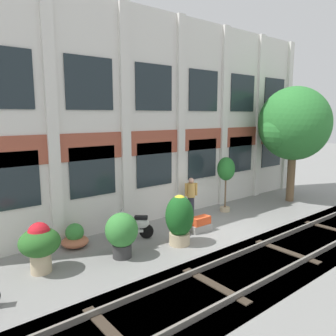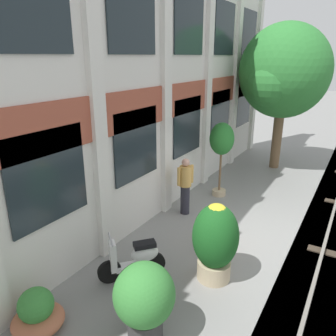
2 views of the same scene
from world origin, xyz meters
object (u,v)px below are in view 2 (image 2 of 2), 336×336
object	(u,v)px
potted_plant_tall_urn	(222,142)
broadleaf_tree	(284,74)
potted_plant_glazed_jar	(215,239)
potted_plant_square_trough	(221,232)
potted_plant_wide_bowl	(37,314)
resident_by_doorway	(185,185)
potted_plant_ribbed_drum	(144,298)
scooter_near_curb	(135,259)

from	to	relation	value
potted_plant_tall_urn	broadleaf_tree	bearing A→B (deg)	-11.88
potted_plant_glazed_jar	potted_plant_square_trough	bearing A→B (deg)	17.05
potted_plant_wide_bowl	potted_plant_square_trough	size ratio (longest dim) A/B	1.02
broadleaf_tree	resident_by_doorway	distance (m)	6.27
potted_plant_tall_urn	potted_plant_square_trough	world-z (taller)	potted_plant_tall_urn
broadleaf_tree	potted_plant_ribbed_drum	size ratio (longest dim) A/B	4.06
resident_by_doorway	potted_plant_tall_urn	bearing A→B (deg)	106.13
broadleaf_tree	resident_by_doorway	world-z (taller)	broadleaf_tree
potted_plant_square_trough	scooter_near_curb	size ratio (longest dim) A/B	0.76
broadleaf_tree	scooter_near_curb	world-z (taller)	broadleaf_tree
broadleaf_tree	potted_plant_tall_urn	bearing A→B (deg)	168.12
potted_plant_wide_bowl	potted_plant_glazed_jar	bearing A→B (deg)	-35.53
scooter_near_curb	resident_by_doorway	world-z (taller)	resident_by_doorway
potted_plant_glazed_jar	scooter_near_curb	size ratio (longest dim) A/B	1.49
potted_plant_tall_urn	potted_plant_square_trough	distance (m)	3.18
resident_by_doorway	potted_plant_ribbed_drum	bearing A→B (deg)	-42.51
broadleaf_tree	potted_plant_ribbed_drum	distance (m)	10.12
broadleaf_tree	potted_plant_square_trough	distance (m)	7.23
potted_plant_tall_urn	potted_plant_glazed_jar	world-z (taller)	potted_plant_tall_urn
broadleaf_tree	resident_by_doorway	xyz separation A→B (m)	(-5.51, 1.14, -2.76)
potted_plant_wide_bowl	potted_plant_glazed_jar	size ratio (longest dim) A/B	0.52
scooter_near_curb	broadleaf_tree	bearing A→B (deg)	-143.19
potted_plant_tall_urn	resident_by_doorway	bearing A→B (deg)	168.86
scooter_near_curb	potted_plant_glazed_jar	bearing A→B (deg)	161.53
potted_plant_ribbed_drum	resident_by_doorway	world-z (taller)	resident_by_doorway
potted_plant_square_trough	scooter_near_curb	bearing A→B (deg)	156.56
potted_plant_square_trough	potted_plant_ribbed_drum	size ratio (longest dim) A/B	0.62
potted_plant_glazed_jar	potted_plant_square_trough	size ratio (longest dim) A/B	1.97
potted_plant_glazed_jar	potted_plant_ribbed_drum	world-z (taller)	potted_plant_glazed_jar
potted_plant_tall_urn	potted_plant_ribbed_drum	distance (m)	6.10
potted_plant_ribbed_drum	broadleaf_tree	bearing A→B (deg)	2.40
potted_plant_square_trough	potted_plant_glazed_jar	bearing A→B (deg)	-162.95
scooter_near_curb	resident_by_doorway	xyz separation A→B (m)	(3.05, 0.51, 0.44)
potted_plant_wide_bowl	potted_plant_ribbed_drum	distance (m)	1.83
potted_plant_wide_bowl	potted_plant_tall_urn	distance (m)	6.82
resident_by_doorway	broadleaf_tree	bearing A→B (deg)	105.62
broadleaf_tree	potted_plant_glazed_jar	world-z (taller)	broadleaf_tree
potted_plant_wide_bowl	scooter_near_curb	size ratio (longest dim) A/B	0.77
potted_plant_tall_urn	resident_by_doorway	xyz separation A→B (m)	(-1.71, 0.34, -0.88)
potted_plant_wide_bowl	potted_plant_square_trough	world-z (taller)	potted_plant_wide_bowl
potted_plant_glazed_jar	potted_plant_wide_bowl	bearing A→B (deg)	144.47
potted_plant_square_trough	resident_by_doorway	size ratio (longest dim) A/B	0.51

